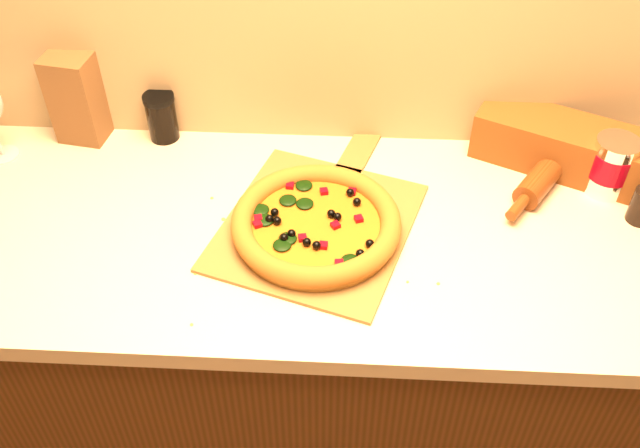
% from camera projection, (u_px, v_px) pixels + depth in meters
% --- Properties ---
extents(cabinet, '(2.80, 0.65, 0.86)m').
position_uv_depth(cabinet, '(335.00, 361.00, 1.82)').
color(cabinet, '#42290E').
rests_on(cabinet, ground).
extents(countertop, '(2.84, 0.68, 0.04)m').
position_uv_depth(countertop, '(338.00, 236.00, 1.51)').
color(countertop, beige).
rests_on(countertop, cabinet).
extents(pizza_peel, '(0.48, 0.60, 0.01)m').
position_uv_depth(pizza_peel, '(320.00, 221.00, 1.51)').
color(pizza_peel, olive).
rests_on(pizza_peel, countertop).
extents(pizza, '(0.35, 0.35, 0.05)m').
position_uv_depth(pizza, '(316.00, 224.00, 1.47)').
color(pizza, '#AD6C2B').
rests_on(pizza, pizza_peel).
extents(rolling_pin, '(0.26, 0.37, 0.06)m').
position_uv_depth(rolling_pin, '(553.00, 165.00, 1.61)').
color(rolling_pin, '#612F10').
rests_on(rolling_pin, countertop).
extents(coffee_canister, '(0.10, 0.10, 0.13)m').
position_uv_depth(coffee_canister, '(612.00, 165.00, 1.55)').
color(coffee_canister, silver).
rests_on(coffee_canister, countertop).
extents(bread_bag, '(0.43, 0.30, 0.11)m').
position_uv_depth(bread_bag, '(568.00, 147.00, 1.61)').
color(bread_bag, brown).
rests_on(bread_bag, countertop).
extents(paper_bag, '(0.12, 0.10, 0.22)m').
position_uv_depth(paper_bag, '(76.00, 98.00, 1.66)').
color(paper_bag, brown).
rests_on(paper_bag, countertop).
extents(dark_jar, '(0.07, 0.07, 0.12)m').
position_uv_depth(dark_jar, '(162.00, 117.00, 1.69)').
color(dark_jar, black).
rests_on(dark_jar, countertop).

